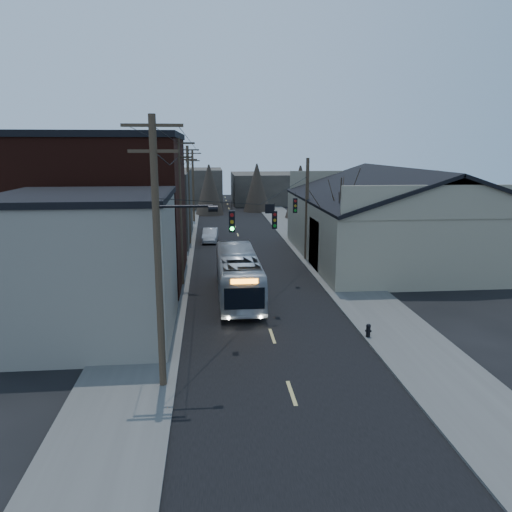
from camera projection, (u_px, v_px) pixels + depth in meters
The scene contains 15 objects.
ground at pixel (301, 421), 17.39m from camera, with size 160.00×160.00×0.00m, color black.
road_surface at pixel (243, 249), 46.56m from camera, with size 9.00×110.00×0.02m, color black.
sidewalk_left at pixel (172, 250), 45.96m from camera, with size 4.00×110.00×0.12m, color #474744.
sidewalk_right at pixel (311, 248), 47.15m from camera, with size 4.00×110.00×0.12m, color #474744.
building_clapboard at pixel (89, 268), 24.57m from camera, with size 8.00×8.00×7.00m, color gray.
building_brick at pixel (109, 211), 34.86m from camera, with size 10.00×12.00×10.00m, color black.
building_left_far at pixel (146, 206), 50.79m from camera, with size 9.00×14.00×7.00m, color #322C28.
warehouse at pixel (399, 227), 42.32m from camera, with size 16.16×20.60×7.73m.
building_far_left at pixel (190, 188), 79.42m from camera, with size 10.00×12.00×6.00m, color #322C28.
building_far_right at pixel (268, 188), 85.58m from camera, with size 12.00×14.00×5.00m, color #322C28.
bare_tree at pixel (340, 227), 36.67m from camera, with size 0.40×0.40×7.20m, color black.
utility_lines at pixel (208, 204), 39.53m from camera, with size 11.24×45.28×10.50m.
bus at pixel (238, 275), 31.40m from camera, with size 2.49×10.64×2.96m, color #ABB1B7.
parked_car at pixel (210, 235), 50.19m from camera, with size 1.43×4.10×1.35m, color #ABAEB3.
fire_hydrant at pixel (368, 330), 24.70m from camera, with size 0.33×0.23×0.68m.
Camera 1 is at (-3.04, -15.54, 9.33)m, focal length 35.00 mm.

